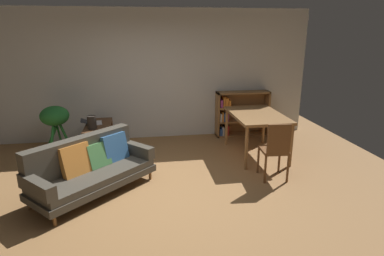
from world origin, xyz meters
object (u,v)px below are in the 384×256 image
(potted_floor_plant, at_px, (55,121))
(dining_table, at_px, (257,118))
(open_laptop, at_px, (93,122))
(bookshelf, at_px, (239,114))
(dining_chair_near, at_px, (275,148))
(desk_speaker, at_px, (92,122))
(media_console, at_px, (99,139))
(fabric_couch, at_px, (91,167))

(potted_floor_plant, height_order, dining_table, potted_floor_plant)
(open_laptop, distance_m, dining_table, 3.10)
(dining_table, bearing_deg, bookshelf, 88.10)
(potted_floor_plant, bearing_deg, open_laptop, 1.42)
(potted_floor_plant, distance_m, bookshelf, 3.77)
(dining_table, height_order, bookshelf, bookshelf)
(potted_floor_plant, xyz_separation_m, bookshelf, (3.73, 0.57, -0.15))
(potted_floor_plant, xyz_separation_m, dining_chair_near, (3.60, -1.75, -0.11))
(dining_table, distance_m, bookshelf, 1.27)
(desk_speaker, height_order, bookshelf, bookshelf)
(media_console, bearing_deg, potted_floor_plant, 174.22)
(bookshelf, bearing_deg, open_laptop, -169.68)
(open_laptop, xyz_separation_m, desk_speaker, (0.04, -0.35, 0.10))
(potted_floor_plant, height_order, dining_chair_near, dining_chair_near)
(desk_speaker, distance_m, dining_chair_near, 3.23)
(open_laptop, height_order, desk_speaker, desk_speaker)
(fabric_couch, bearing_deg, dining_chair_near, -1.30)
(open_laptop, xyz_separation_m, bookshelf, (3.06, 0.56, -0.09))
(open_laptop, distance_m, bookshelf, 3.11)
(fabric_couch, bearing_deg, dining_table, 19.53)
(fabric_couch, relative_size, dining_table, 1.31)
(media_console, bearing_deg, open_laptop, 138.63)
(desk_speaker, bearing_deg, dining_table, -6.50)
(dining_chair_near, distance_m, bookshelf, 2.32)
(open_laptop, xyz_separation_m, dining_table, (3.02, -0.69, 0.14))
(media_console, bearing_deg, fabric_couch, -87.80)
(fabric_couch, relative_size, desk_speaker, 7.49)
(fabric_couch, distance_m, dining_table, 3.04)
(desk_speaker, height_order, potted_floor_plant, potted_floor_plant)
(dining_chair_near, bearing_deg, bookshelf, 86.97)
(fabric_couch, bearing_deg, media_console, 92.20)
(potted_floor_plant, bearing_deg, desk_speaker, -25.28)
(media_console, height_order, potted_floor_plant, potted_floor_plant)
(fabric_couch, distance_m, potted_floor_plant, 1.90)
(desk_speaker, height_order, dining_chair_near, dining_chair_near)
(media_console, bearing_deg, bookshelf, 12.46)
(fabric_couch, xyz_separation_m, media_console, (-0.06, 1.61, -0.11))
(bookshelf, bearing_deg, desk_speaker, -163.26)
(open_laptop, height_order, bookshelf, bookshelf)
(media_console, xyz_separation_m, dining_chair_near, (2.83, -1.67, 0.25))
(desk_speaker, bearing_deg, dining_chair_near, -26.00)
(open_laptop, relative_size, bookshelf, 0.35)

